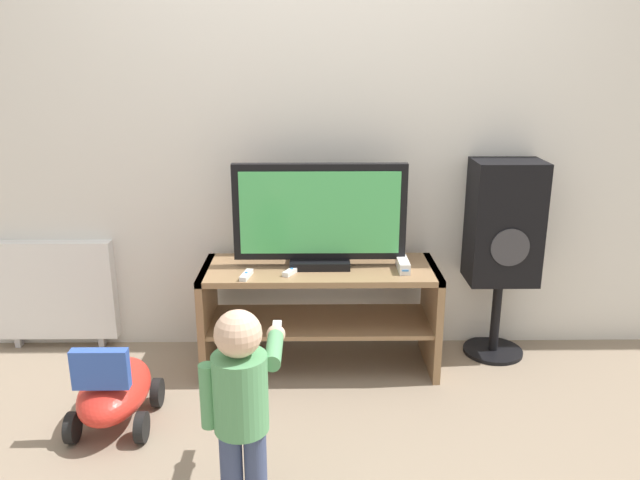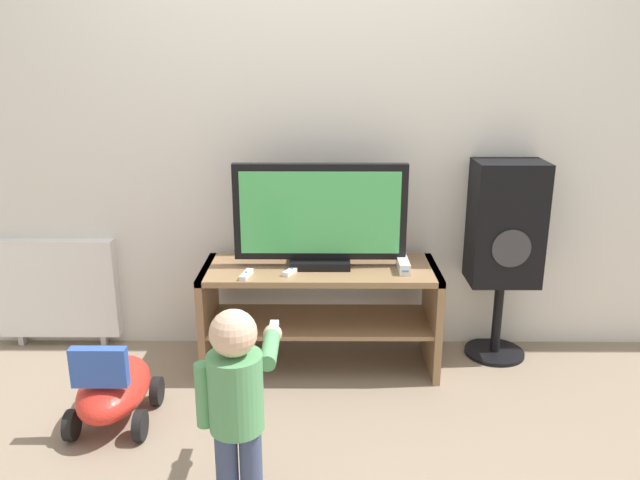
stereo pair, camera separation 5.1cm
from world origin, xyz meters
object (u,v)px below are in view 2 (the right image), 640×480
Objects in this scene: child at (237,392)px; television at (320,217)px; remote_primary at (246,275)px; ride_on_toy at (114,389)px; remote_secondary at (292,271)px; radiator at (57,289)px; speaker_tower at (505,229)px; game_console at (403,265)px.

television is at bearing 74.98° from child.
ride_on_toy is at bearing -144.73° from remote_primary.
remote_secondary is 0.98m from ride_on_toy.
ride_on_toy is at bearing -54.65° from radiator.
remote_secondary is 0.17× the size of child.
speaker_tower is 2.09× the size of ride_on_toy.
television is at bearing 170.37° from game_console.
speaker_tower is (1.10, 0.22, 0.15)m from remote_secondary.
remote_secondary is 0.25× the size of ride_on_toy.
ride_on_toy is at bearing -148.47° from television.
speaker_tower reaches higher than ride_on_toy.
child is at bearing -136.72° from speaker_tower.
television is at bearing 31.53° from ride_on_toy.
game_console reaches higher than remote_secondary.
television reaches higher than speaker_tower.
remote_secondary is 1.38m from radiator.
speaker_tower is at bearing 17.85° from game_console.
remote_primary is 0.26× the size of ride_on_toy.
remote_primary is 1.35m from speaker_tower.
remote_secondary is at bearing -175.71° from game_console.
speaker_tower is at bearing 19.56° from ride_on_toy.
speaker_tower is (0.96, 0.10, -0.09)m from television.
television is at bearing -173.75° from speaker_tower.
television is at bearing 25.05° from remote_primary.
radiator is (-1.46, 0.21, -0.47)m from television.
television is 0.97m from speaker_tower.
television is 1.25m from ride_on_toy.
remote_secondary is at bearing 81.24° from child.
child is at bearing -47.50° from radiator.
child is 1.49× the size of ride_on_toy.
television reaches higher than remote_primary.
ride_on_toy is (-1.87, -0.66, -0.55)m from speaker_tower.
television is at bearing 38.79° from remote_secondary.
television is 1.16m from child.
game_console is 1.47m from ride_on_toy.
remote_primary is 0.18× the size of child.
radiator is at bearing 125.35° from ride_on_toy.
radiator reaches higher than game_console.
remote_secondary is (-0.55, -0.04, -0.02)m from game_console.
remote_secondary is (-0.14, -0.11, -0.25)m from television.
television is 1.13× the size of child.
speaker_tower reaches higher than game_console.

